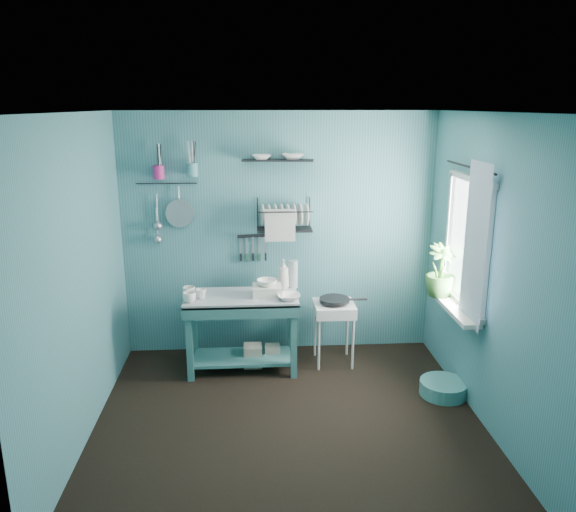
{
  "coord_description": "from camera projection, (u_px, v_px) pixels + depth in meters",
  "views": [
    {
      "loc": [
        -0.28,
        -4.14,
        2.55
      ],
      "look_at": [
        0.05,
        0.85,
        1.2
      ],
      "focal_mm": 35.0,
      "sensor_mm": 36.0,
      "label": 1
    }
  ],
  "objects": [
    {
      "name": "mug_left",
      "position": [
        189.0,
        297.0,
        5.22
      ],
      "size": [
        0.12,
        0.12,
        0.1
      ],
      "primitive_type": "imported",
      "color": "white",
      "rests_on": "work_counter"
    },
    {
      "name": "hotplate_stand",
      "position": [
        334.0,
        333.0,
        5.68
      ],
      "size": [
        0.46,
        0.46,
        0.64
      ],
      "primitive_type": "cube",
      "rotation": [
        0.0,
        0.0,
        -0.18
      ],
      "color": "beige",
      "rests_on": "floor"
    },
    {
      "name": "upper_shelf",
      "position": [
        278.0,
        160.0,
        5.5
      ],
      "size": [
        0.72,
        0.25,
        0.01
      ],
      "primitive_type": "cube",
      "rotation": [
        0.0,
        0.0,
        -0.11
      ],
      "color": "black",
      "rests_on": "wall_back"
    },
    {
      "name": "wall_back",
      "position": [
        279.0,
        235.0,
        5.8
      ],
      "size": [
        3.2,
        0.0,
        3.2
      ],
      "primitive_type": "plane",
      "rotation": [
        1.57,
        0.0,
        0.0
      ],
      "color": "#396E75",
      "rests_on": "ground"
    },
    {
      "name": "floor_basin",
      "position": [
        443.0,
        388.0,
        5.09
      ],
      "size": [
        0.43,
        0.43,
        0.13
      ],
      "primitive_type": "cylinder",
      "color": "teal",
      "rests_on": "floor"
    },
    {
      "name": "utensil_cup_teal",
      "position": [
        192.0,
        170.0,
        5.48
      ],
      "size": [
        0.11,
        0.11,
        0.13
      ],
      "primitive_type": "cylinder",
      "color": "teal",
      "rests_on": "wall_back"
    },
    {
      "name": "window_glass",
      "position": [
        468.0,
        243.0,
        4.85
      ],
      "size": [
        0.0,
        1.1,
        1.1
      ],
      "primitive_type": "plane",
      "rotation": [
        1.57,
        0.0,
        1.57
      ],
      "color": "white",
      "rests_on": "wall_right"
    },
    {
      "name": "mug_mid",
      "position": [
        201.0,
        294.0,
        5.33
      ],
      "size": [
        0.14,
        0.14,
        0.09
      ],
      "primitive_type": "imported",
      "rotation": [
        0.0,
        0.0,
        0.52
      ],
      "color": "white",
      "rests_on": "work_counter"
    },
    {
      "name": "wall_front",
      "position": [
        308.0,
        365.0,
        2.91
      ],
      "size": [
        3.2,
        0.0,
        3.2
      ],
      "primitive_type": "plane",
      "rotation": [
        -1.57,
        0.0,
        0.0
      ],
      "color": "#396E75",
      "rests_on": "ground"
    },
    {
      "name": "hook_rail",
      "position": [
        166.0,
        183.0,
        5.55
      ],
      "size": [
        0.6,
        0.01,
        0.01
      ],
      "primitive_type": "cylinder",
      "rotation": [
        0.0,
        1.57,
        0.0
      ],
      "color": "black",
      "rests_on": "wall_back"
    },
    {
      "name": "wall_left",
      "position": [
        78.0,
        283.0,
        4.25
      ],
      "size": [
        0.0,
        3.0,
        3.0
      ],
      "primitive_type": "plane",
      "rotation": [
        1.57,
        0.0,
        1.57
      ],
      "color": "#396E75",
      "rests_on": "ground"
    },
    {
      "name": "water_bottle",
      "position": [
        293.0,
        274.0,
        5.63
      ],
      "size": [
        0.09,
        0.09,
        0.28
      ],
      "primitive_type": "cylinder",
      "color": "#A0A9B3",
      "rests_on": "work_counter"
    },
    {
      "name": "utensil_cup_magenta",
      "position": [
        159.0,
        172.0,
        5.47
      ],
      "size": [
        0.11,
        0.11,
        0.13
      ],
      "primitive_type": "cylinder",
      "color": "#B4216C",
      "rests_on": "wall_back"
    },
    {
      "name": "curtain_rod",
      "position": [
        469.0,
        167.0,
        4.67
      ],
      "size": [
        0.02,
        1.05,
        0.02
      ],
      "primitive_type": "cylinder",
      "rotation": [
        1.57,
        0.0,
        0.0
      ],
      "color": "black",
      "rests_on": "wall_right"
    },
    {
      "name": "wall_right",
      "position": [
        490.0,
        274.0,
        4.45
      ],
      "size": [
        0.0,
        3.0,
        3.0
      ],
      "primitive_type": "plane",
      "rotation": [
        1.57,
        0.0,
        -1.57
      ],
      "color": "#396E75",
      "rests_on": "ground"
    },
    {
      "name": "dish_rack",
      "position": [
        284.0,
        215.0,
        5.61
      ],
      "size": [
        0.57,
        0.28,
        0.32
      ],
      "primitive_type": "cube",
      "rotation": [
        0.0,
        0.0,
        0.07
      ],
      "color": "black",
      "rests_on": "wall_back"
    },
    {
      "name": "tub_bowl",
      "position": [
        267.0,
        283.0,
        5.38
      ],
      "size": [
        0.2,
        0.19,
        0.06
      ],
      "primitive_type": "imported",
      "color": "white",
      "rests_on": "wash_tub"
    },
    {
      "name": "ladle_outer",
      "position": [
        157.0,
        209.0,
        5.6
      ],
      "size": [
        0.01,
        0.01,
        0.3
      ],
      "primitive_type": "cylinder",
      "color": "#A3A4AB",
      "rests_on": "wall_back"
    },
    {
      "name": "ceiling",
      "position": [
        289.0,
        112.0,
        4.02
      ],
      "size": [
        3.2,
        3.2,
        0.0
      ],
      "primitive_type": "plane",
      "rotation": [
        3.14,
        0.0,
        0.0
      ],
      "color": "silver",
      "rests_on": "ground"
    },
    {
      "name": "knife_strip",
      "position": [
        253.0,
        236.0,
        5.75
      ],
      "size": [
        0.32,
        0.07,
        0.03
      ],
      "primitive_type": "cube",
      "rotation": [
        0.0,
        0.0,
        0.15
      ],
      "color": "black",
      "rests_on": "wall_back"
    },
    {
      "name": "curtain",
      "position": [
        475.0,
        246.0,
        4.54
      ],
      "size": [
        0.0,
        1.35,
        1.35
      ],
      "primitive_type": "plane",
      "rotation": [
        1.57,
        0.0,
        1.57
      ],
      "color": "silver",
      "rests_on": "wall_right"
    },
    {
      "name": "frying_pan",
      "position": [
        334.0,
        300.0,
        5.58
      ],
      "size": [
        0.3,
        0.3,
        0.03
      ],
      "primitive_type": "cylinder",
      "color": "black",
      "rests_on": "hotplate_stand"
    },
    {
      "name": "mug_right",
      "position": [
        189.0,
        292.0,
        5.38
      ],
      "size": [
        0.17,
        0.17,
        0.1
      ],
      "primitive_type": "imported",
      "rotation": [
        0.0,
        0.0,
        1.05
      ],
      "color": "white",
      "rests_on": "work_counter"
    },
    {
      "name": "storage_tin_large",
      "position": [
        253.0,
        356.0,
        5.65
      ],
      "size": [
        0.18,
        0.18,
        0.22
      ],
      "primitive_type": "cube",
      "color": "gray",
      "rests_on": "floor"
    },
    {
      "name": "windowsill",
      "position": [
        453.0,
        307.0,
        4.99
      ],
      "size": [
        0.16,
        0.95,
        0.04
      ],
      "primitive_type": "cube",
      "color": "beige",
      "rests_on": "wall_right"
    },
    {
      "name": "soap_bottle",
      "position": [
        283.0,
        274.0,
        5.6
      ],
      "size": [
        0.12,
        0.12,
        0.3
      ],
      "primitive_type": "imported",
      "color": "silver",
      "rests_on": "work_counter"
    },
    {
      "name": "colander",
      "position": [
        180.0,
        213.0,
        5.62
      ],
      "size": [
        0.28,
        0.03,
        0.28
      ],
      "primitive_type": "cylinder",
      "rotation": [
        1.54,
        0.0,
        0.0
      ],
      "color": "#A3A4AB",
      "rests_on": "wall_back"
    },
    {
      "name": "counter_bowl",
      "position": [
        289.0,
        297.0,
        5.3
      ],
      "size": [
        0.22,
        0.22,
        0.05
      ],
      "primitive_type": "imported",
      "color": "white",
      "rests_on": "work_counter"
    },
    {
      "name": "storage_tin_small",
      "position": [
        273.0,
        355.0,
        5.69
      ],
      "size": [
        0.15,
        0.15,
        0.2
      ],
      "primitive_type": "cube",
      "color": "gray",
      "rests_on": "floor"
    },
    {
      "name": "potted_plant",
      "position": [
        440.0,
        270.0,
        5.17
      ],
      "size": [
        0.36,
        0.36,
        0.49
      ],
      "primitive_type": "imported",
      "rotation": [
        0.0,
        0.0,
        0.41
      ],
      "color": "#366C2B",
      "rests_on": "windowsill"
    },
    {
      "name": "shelf_bowl_right",
      "position": [
        293.0,
        153.0,
        5.49
      ],
      "size": [
        0.25,
        0.25,
        0.06
      ],
      "primitive_type": "imported",
      "rotation": [
        0.0,
        0.0,
        -0.13
      ],
      "color": "white",
      "rests_on": "upper_shelf"
    },
    {
      "name": "wash_tub",
      "position": [
        267.0,
        291.0,
        5.4
      ],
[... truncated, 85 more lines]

